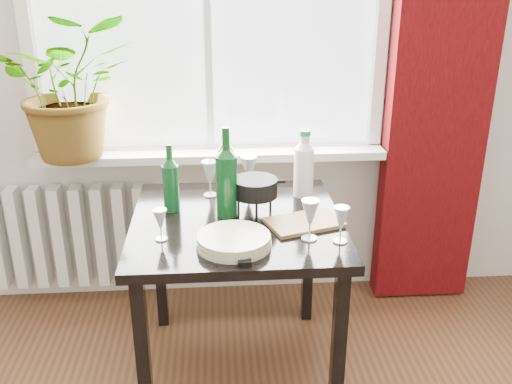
{
  "coord_description": "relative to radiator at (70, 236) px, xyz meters",
  "views": [
    {
      "loc": [
        0.03,
        -0.56,
        1.71
      ],
      "look_at": [
        0.18,
        1.55,
        0.86
      ],
      "focal_mm": 40.0,
      "sensor_mm": 36.0,
      "label": 1
    }
  ],
  "objects": [
    {
      "name": "windowsill",
      "position": [
        0.75,
        -0.03,
        0.44
      ],
      "size": [
        1.72,
        0.2,
        0.04
      ],
      "color": "silver",
      "rests_on": "ground"
    },
    {
      "name": "curtain",
      "position": [
        1.87,
        -0.06,
        0.92
      ],
      "size": [
        0.5,
        0.12,
        2.56
      ],
      "color": "#380506",
      "rests_on": "ground"
    },
    {
      "name": "radiator",
      "position": [
        0.0,
        0.0,
        0.0
      ],
      "size": [
        0.8,
        0.1,
        0.55
      ],
      "color": "white",
      "rests_on": "ground"
    },
    {
      "name": "table",
      "position": [
        0.85,
        -0.63,
        0.27
      ],
      "size": [
        0.85,
        0.85,
        0.74
      ],
      "color": "black",
      "rests_on": "ground"
    },
    {
      "name": "potted_plant",
      "position": [
        0.12,
        -0.08,
        0.8
      ],
      "size": [
        0.71,
        0.65,
        0.67
      ],
      "primitive_type": "imported",
      "rotation": [
        0.0,
        0.0,
        0.25
      ],
      "color": "#266F1D",
      "rests_on": "windowsill"
    },
    {
      "name": "wine_bottle_left",
      "position": [
        0.58,
        -0.52,
        0.5
      ],
      "size": [
        0.07,
        0.07,
        0.29
      ],
      "primitive_type": null,
      "rotation": [
        0.0,
        0.0,
        0.05
      ],
      "color": "#0D451D",
      "rests_on": "table"
    },
    {
      "name": "wine_bottle_right",
      "position": [
        0.81,
        -0.59,
        0.55
      ],
      "size": [
        0.11,
        0.11,
        0.38
      ],
      "primitive_type": null,
      "rotation": [
        0.0,
        0.0,
        0.28
      ],
      "color": "#0C3E18",
      "rests_on": "table"
    },
    {
      "name": "bottle_amber",
      "position": [
        0.82,
        -0.29,
        0.5
      ],
      "size": [
        0.07,
        0.07,
        0.29
      ],
      "primitive_type": null,
      "rotation": [
        0.0,
        0.0,
        0.08
      ],
      "color": "brown",
      "rests_on": "table"
    },
    {
      "name": "cleaning_bottle",
      "position": [
        1.16,
        -0.4,
        0.51
      ],
      "size": [
        0.1,
        0.1,
        0.31
      ],
      "primitive_type": null,
      "rotation": [
        0.0,
        0.0,
        -0.18
      ],
      "color": "white",
      "rests_on": "table"
    },
    {
      "name": "wineglass_front_right",
      "position": [
        1.12,
        -0.83,
        0.44
      ],
      "size": [
        0.07,
        0.07,
        0.16
      ],
      "primitive_type": null,
      "rotation": [
        0.0,
        0.0,
        -0.02
      ],
      "color": "silver",
      "rests_on": "table"
    },
    {
      "name": "wineglass_far_right",
      "position": [
        1.23,
        -0.86,
        0.43
      ],
      "size": [
        0.07,
        0.07,
        0.14
      ],
      "primitive_type": null,
      "rotation": [
        0.0,
        0.0,
        0.12
      ],
      "color": "silver",
      "rests_on": "table"
    },
    {
      "name": "wineglass_back_center",
      "position": [
        0.92,
        -0.34,
        0.45
      ],
      "size": [
        0.1,
        0.1,
        0.17
      ],
      "primitive_type": null,
      "rotation": [
        0.0,
        0.0,
        -0.36
      ],
      "color": "silver",
      "rests_on": "table"
    },
    {
      "name": "wineglass_back_left",
      "position": [
        0.74,
        -0.37,
        0.44
      ],
      "size": [
        0.09,
        0.09,
        0.17
      ],
      "primitive_type": null,
      "rotation": [
        0.0,
        0.0,
        0.35
      ],
      "color": "silver",
      "rests_on": "table"
    },
    {
      "name": "wineglass_front_left",
      "position": [
        0.56,
        -0.8,
        0.42
      ],
      "size": [
        0.07,
        0.07,
        0.12
      ],
      "primitive_type": null,
      "rotation": [
        0.0,
        0.0,
        -0.31
      ],
      "color": "silver",
      "rests_on": "table"
    },
    {
      "name": "plate_stack",
      "position": [
        0.83,
        -0.87,
        0.38
      ],
      "size": [
        0.33,
        0.33,
        0.05
      ],
      "primitive_type": "cylinder",
      "rotation": [
        0.0,
        0.0,
        0.18
      ],
      "color": "beige",
      "rests_on": "table"
    },
    {
      "name": "fondue_pot",
      "position": [
        0.93,
        -0.56,
        0.43
      ],
      "size": [
        0.23,
        0.21,
        0.14
      ],
      "primitive_type": null,
      "rotation": [
        0.0,
        0.0,
        -0.1
      ],
      "color": "black",
      "rests_on": "table"
    },
    {
      "name": "tv_remote",
      "position": [
        0.86,
        -0.95,
        0.37
      ],
      "size": [
        0.06,
        0.16,
        0.02
      ],
      "primitive_type": "cube",
      "rotation": [
        0.0,
        0.0,
        0.06
      ],
      "color": "black",
      "rests_on": "table"
    },
    {
      "name": "cutting_board",
      "position": [
        1.12,
        -0.7,
        0.37
      ],
      "size": [
        0.33,
        0.27,
        0.02
      ],
      "primitive_type": "cube",
      "rotation": [
        0.0,
        0.0,
        0.32
      ],
      "color": "olive",
      "rests_on": "table"
    }
  ]
}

